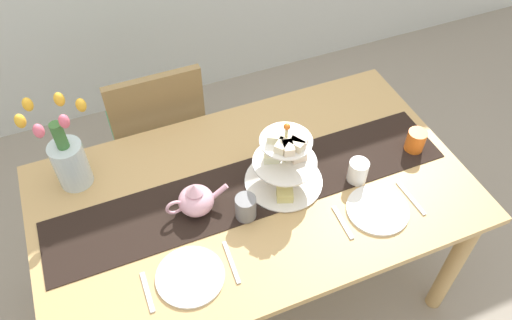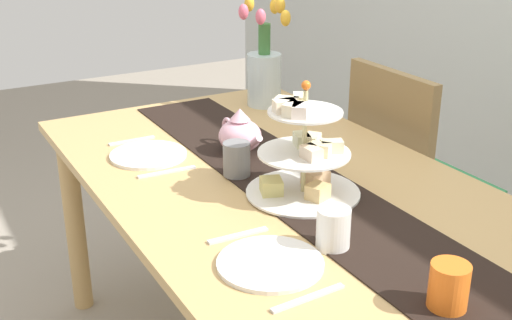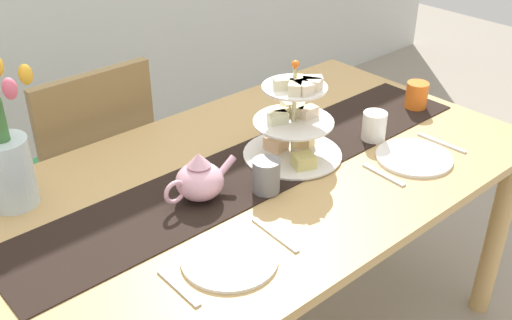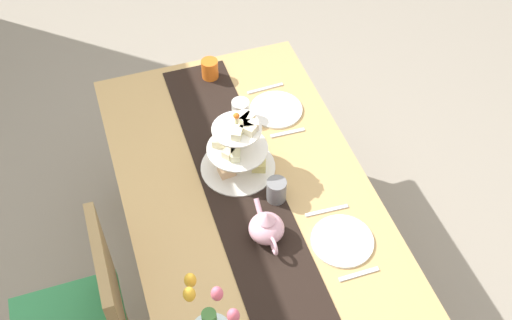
{
  "view_description": "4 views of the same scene",
  "coord_description": "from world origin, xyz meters",
  "px_view_note": "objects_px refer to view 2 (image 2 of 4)",
  "views": [
    {
      "loc": [
        -0.45,
        -1.11,
        2.23
      ],
      "look_at": [
        0.04,
        0.08,
        0.81
      ],
      "focal_mm": 35.48,
      "sensor_mm": 36.0,
      "label": 1
    },
    {
      "loc": [
        1.43,
        -0.88,
        1.46
      ],
      "look_at": [
        0.01,
        -0.08,
        0.8
      ],
      "focal_mm": 46.33,
      "sensor_mm": 36.0,
      "label": 2
    },
    {
      "loc": [
        -1.02,
        -1.13,
        1.65
      ],
      "look_at": [
        -0.07,
        -0.06,
        0.81
      ],
      "focal_mm": 42.66,
      "sensor_mm": 36.0,
      "label": 3
    },
    {
      "loc": [
        -1.43,
        0.44,
        2.63
      ],
      "look_at": [
        0.07,
        -0.06,
        0.81
      ],
      "focal_mm": 43.72,
      "sensor_mm": 36.0,
      "label": 4
    }
  ],
  "objects_px": {
    "mug_orange": "(449,287)",
    "mug_white_text": "(333,229)",
    "fork_right": "(238,235)",
    "mug_grey": "(237,159)",
    "chair_left": "(410,175)",
    "fork_left": "(132,141)",
    "dinner_plate_right": "(270,263)",
    "dining_table": "(278,210)",
    "dinner_plate_left": "(148,155)",
    "knife_left": "(167,172)",
    "knife_right": "(308,298)",
    "tulip_vase": "(264,69)",
    "teapot": "(240,134)",
    "tiered_cake_stand": "(303,156)"
  },
  "relations": [
    {
      "from": "dining_table",
      "to": "dinner_plate_left",
      "type": "bearing_deg",
      "value": -142.33
    },
    {
      "from": "mug_orange",
      "to": "mug_white_text",
      "type": "bearing_deg",
      "value": -169.87
    },
    {
      "from": "tulip_vase",
      "to": "dinner_plate_right",
      "type": "relative_size",
      "value": 1.72
    },
    {
      "from": "mug_orange",
      "to": "teapot",
      "type": "bearing_deg",
      "value": 177.33
    },
    {
      "from": "tulip_vase",
      "to": "knife_left",
      "type": "height_order",
      "value": "tulip_vase"
    },
    {
      "from": "dining_table",
      "to": "mug_white_text",
      "type": "distance_m",
      "value": 0.43
    },
    {
      "from": "dinner_plate_left",
      "to": "dining_table",
      "type": "bearing_deg",
      "value": 37.67
    },
    {
      "from": "dinner_plate_right",
      "to": "mug_white_text",
      "type": "relative_size",
      "value": 2.42
    },
    {
      "from": "tulip_vase",
      "to": "mug_white_text",
      "type": "bearing_deg",
      "value": -22.04
    },
    {
      "from": "dinner_plate_right",
      "to": "fork_right",
      "type": "distance_m",
      "value": 0.15
    },
    {
      "from": "chair_left",
      "to": "mug_grey",
      "type": "height_order",
      "value": "chair_left"
    },
    {
      "from": "teapot",
      "to": "knife_right",
      "type": "distance_m",
      "value": 0.8
    },
    {
      "from": "knife_right",
      "to": "fork_right",
      "type": "bearing_deg",
      "value": 180.0
    },
    {
      "from": "chair_left",
      "to": "teapot",
      "type": "bearing_deg",
      "value": -90.38
    },
    {
      "from": "dinner_plate_left",
      "to": "knife_right",
      "type": "relative_size",
      "value": 1.35
    },
    {
      "from": "chair_left",
      "to": "mug_white_text",
      "type": "bearing_deg",
      "value": -52.54
    },
    {
      "from": "knife_left",
      "to": "mug_grey",
      "type": "distance_m",
      "value": 0.21
    },
    {
      "from": "knife_left",
      "to": "knife_right",
      "type": "height_order",
      "value": "same"
    },
    {
      "from": "chair_left",
      "to": "tulip_vase",
      "type": "distance_m",
      "value": 0.66
    },
    {
      "from": "tulip_vase",
      "to": "mug_orange",
      "type": "distance_m",
      "value": 1.34
    },
    {
      "from": "teapot",
      "to": "knife_left",
      "type": "relative_size",
      "value": 1.4
    },
    {
      "from": "chair_left",
      "to": "tulip_vase",
      "type": "height_order",
      "value": "tulip_vase"
    },
    {
      "from": "teapot",
      "to": "dinner_plate_right",
      "type": "distance_m",
      "value": 0.66
    },
    {
      "from": "chair_left",
      "to": "fork_left",
      "type": "bearing_deg",
      "value": -104.98
    },
    {
      "from": "knife_right",
      "to": "dinner_plate_right",
      "type": "bearing_deg",
      "value": 180.0
    },
    {
      "from": "teapot",
      "to": "mug_white_text",
      "type": "distance_m",
      "value": 0.62
    },
    {
      "from": "mug_orange",
      "to": "tulip_vase",
      "type": "bearing_deg",
      "value": 164.82
    },
    {
      "from": "teapot",
      "to": "mug_white_text",
      "type": "height_order",
      "value": "teapot"
    },
    {
      "from": "knife_left",
      "to": "mug_orange",
      "type": "xyz_separation_m",
      "value": [
        0.87,
        0.21,
        0.04
      ]
    },
    {
      "from": "dinner_plate_left",
      "to": "fork_right",
      "type": "height_order",
      "value": "dinner_plate_left"
    },
    {
      "from": "fork_right",
      "to": "mug_grey",
      "type": "xyz_separation_m",
      "value": [
        -0.31,
        0.16,
        0.05
      ]
    },
    {
      "from": "chair_left",
      "to": "mug_orange",
      "type": "relative_size",
      "value": 9.58
    },
    {
      "from": "fork_left",
      "to": "mug_white_text",
      "type": "height_order",
      "value": "mug_white_text"
    },
    {
      "from": "teapot",
      "to": "tulip_vase",
      "type": "bearing_deg",
      "value": 141.24
    },
    {
      "from": "dinner_plate_right",
      "to": "teapot",
      "type": "bearing_deg",
      "value": 157.33
    },
    {
      "from": "tiered_cake_stand",
      "to": "dinner_plate_right",
      "type": "relative_size",
      "value": 1.32
    },
    {
      "from": "dining_table",
      "to": "mug_white_text",
      "type": "xyz_separation_m",
      "value": [
        0.39,
        -0.1,
        0.15
      ]
    },
    {
      "from": "tulip_vase",
      "to": "knife_left",
      "type": "distance_m",
      "value": 0.72
    },
    {
      "from": "teapot",
      "to": "fork_right",
      "type": "relative_size",
      "value": 1.59
    },
    {
      "from": "dinner_plate_left",
      "to": "fork_left",
      "type": "distance_m",
      "value": 0.15
    },
    {
      "from": "tiered_cake_stand",
      "to": "mug_grey",
      "type": "xyz_separation_m",
      "value": [
        -0.19,
        -0.09,
        -0.06
      ]
    },
    {
      "from": "tulip_vase",
      "to": "dinner_plate_right",
      "type": "xyz_separation_m",
      "value": [
        1.0,
        -0.56,
        -0.13
      ]
    },
    {
      "from": "fork_left",
      "to": "mug_white_text",
      "type": "distance_m",
      "value": 0.88
    },
    {
      "from": "knife_left",
      "to": "dinner_plate_right",
      "type": "xyz_separation_m",
      "value": [
        0.57,
        0.0,
        0.0
      ]
    },
    {
      "from": "knife_right",
      "to": "tulip_vase",
      "type": "bearing_deg",
      "value": 153.69
    },
    {
      "from": "knife_left",
      "to": "knife_right",
      "type": "bearing_deg",
      "value": 0.0
    },
    {
      "from": "mug_grey",
      "to": "fork_right",
      "type": "bearing_deg",
      "value": -27.51
    },
    {
      "from": "dining_table",
      "to": "dinner_plate_right",
      "type": "distance_m",
      "value": 0.47
    },
    {
      "from": "fork_left",
      "to": "mug_white_text",
      "type": "bearing_deg",
      "value": 10.48
    },
    {
      "from": "chair_left",
      "to": "mug_orange",
      "type": "bearing_deg",
      "value": -39.34
    }
  ]
}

